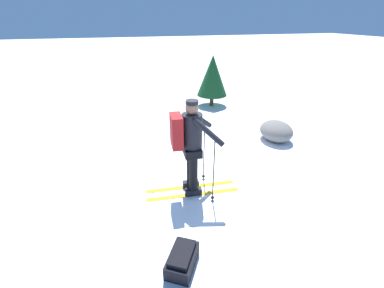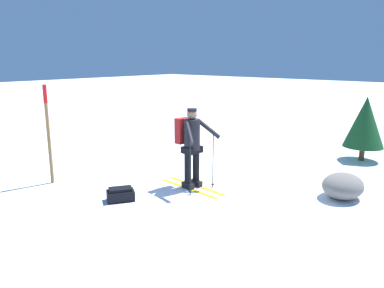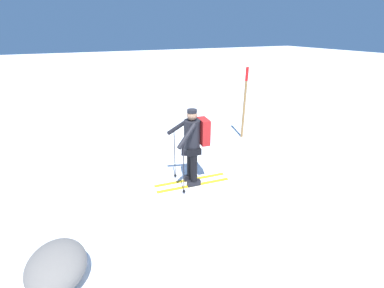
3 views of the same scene
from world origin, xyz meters
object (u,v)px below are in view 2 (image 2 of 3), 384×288
skier (191,142)px  pine_tree (365,122)px  dropped_backpack (121,195)px  trail_marker (48,127)px  rock_boulder (343,186)px

skier → pine_tree: (4.71, -2.16, 0.05)m
dropped_backpack → pine_tree: size_ratio=0.35×
skier → pine_tree: size_ratio=0.98×
skier → dropped_backpack: 1.84m
skier → trail_marker: bearing=125.4°
skier → rock_boulder: skier is taller
skier → trail_marker: (-1.83, 2.57, 0.26)m
skier → rock_boulder: size_ratio=1.88×
trail_marker → rock_boulder: bearing=-58.0°
trail_marker → pine_tree: 8.08m
trail_marker → skier: bearing=-54.6°
dropped_backpack → pine_tree: (6.23, -2.70, 0.95)m
rock_boulder → skier: bearing=118.5°
trail_marker → pine_tree: (6.55, -4.73, -0.21)m
dropped_backpack → trail_marker: trail_marker is taller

